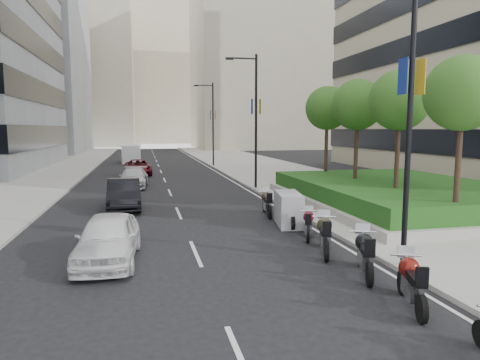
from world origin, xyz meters
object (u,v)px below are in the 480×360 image
object	(u,v)px
motorcycle_6	(267,203)
motorcycle_5	(288,209)
motorcycle_4	(308,224)
delivery_van	(132,154)
lamp_post_0	(406,96)
motorcycle_2	(365,254)
motorcycle_1	(411,282)
car_d	(138,167)
car_c	(133,178)
lamp_post_1	(254,115)
lamp_post_2	(212,120)
car_a	(108,238)
motorcycle_3	(325,235)
car_b	(124,194)

from	to	relation	value
motorcycle_6	motorcycle_5	bearing A→B (deg)	-165.62
motorcycle_4	motorcycle_6	xyz separation A→B (m)	(-0.36, 4.41, 0.07)
delivery_van	motorcycle_4	bearing A→B (deg)	-76.84
lamp_post_0	motorcycle_2	size ratio (longest dim) A/B	4.03
motorcycle_1	motorcycle_6	distance (m)	10.95
lamp_post_0	car_d	size ratio (longest dim) A/B	1.82
car_c	delivery_van	world-z (taller)	delivery_van
lamp_post_0	motorcycle_4	world-z (taller)	lamp_post_0
lamp_post_1	motorcycle_1	bearing A→B (deg)	-93.70
lamp_post_0	motorcycle_4	bearing A→B (deg)	106.11
lamp_post_2	car_d	bearing A→B (deg)	-139.56
lamp_post_0	motorcycle_1	size ratio (longest dim) A/B	4.19
motorcycle_2	car_a	world-z (taller)	car_a
car_d	lamp_post_0	bearing A→B (deg)	-77.12
motorcycle_4	motorcycle_6	world-z (taller)	motorcycle_6
car_d	delivery_van	xyz separation A→B (m)	(-0.90, 14.45, 0.32)
motorcycle_3	car_d	distance (m)	27.11
motorcycle_2	car_a	bearing A→B (deg)	88.75
lamp_post_0	motorcycle_6	distance (m)	9.74
car_b	car_d	distance (m)	16.59
motorcycle_1	motorcycle_6	xyz separation A→B (m)	(-0.29, 10.95, -0.00)
car_a	car_d	bearing A→B (deg)	91.93
car_b	car_d	xyz separation A→B (m)	(0.55, 16.58, -0.08)
motorcycle_1	lamp_post_0	bearing A→B (deg)	-7.79
car_b	delivery_van	distance (m)	31.03
motorcycle_5	car_d	distance (m)	23.10
lamp_post_0	delivery_van	distance (m)	43.89
car_a	motorcycle_3	bearing A→B (deg)	-2.05
motorcycle_3	car_b	bearing A→B (deg)	54.98
lamp_post_2	motorcycle_3	bearing A→B (deg)	-92.51
motorcycle_5	car_a	world-z (taller)	car_a
lamp_post_0	motorcycle_1	distance (m)	5.24
motorcycle_6	motorcycle_2	bearing A→B (deg)	-170.56
motorcycle_6	delivery_van	xyz separation A→B (m)	(-7.12, 34.32, 0.41)
lamp_post_2	delivery_van	world-z (taller)	lamp_post_2
motorcycle_4	lamp_post_2	bearing A→B (deg)	20.07
motorcycle_3	car_b	xyz separation A→B (m)	(-6.86, 9.79, 0.14)
motorcycle_6	car_b	xyz separation A→B (m)	(-6.76, 3.29, 0.18)
lamp_post_0	lamp_post_2	world-z (taller)	same
motorcycle_4	lamp_post_0	bearing A→B (deg)	-141.62
lamp_post_2	car_b	world-z (taller)	lamp_post_2
lamp_post_0	car_b	xyz separation A→B (m)	(-8.30, 11.81, -4.30)
motorcycle_4	motorcycle_3	bearing A→B (deg)	-164.73
motorcycle_1	car_d	size ratio (longest dim) A/B	0.43
motorcycle_4	car_b	size ratio (longest dim) A/B	0.40
motorcycle_2	car_d	bearing A→B (deg)	33.65
motorcycle_6	lamp_post_1	bearing A→B (deg)	-2.98
car_d	motorcycle_5	bearing A→B (deg)	-76.06
car_a	car_b	size ratio (longest dim) A/B	0.95
motorcycle_2	car_d	world-z (taller)	car_d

